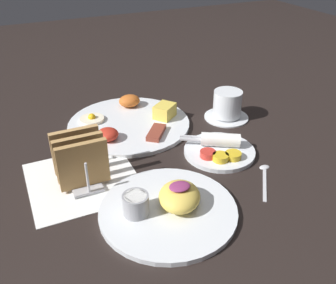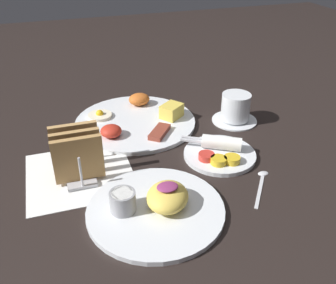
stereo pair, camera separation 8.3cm
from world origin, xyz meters
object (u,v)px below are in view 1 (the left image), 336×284
(toast_rack, at_px, (80,160))
(coffee_cup, at_px, (227,106))
(plate_foreground, at_px, (168,206))
(plate_breakfast, at_px, (130,122))
(plate_condiments, at_px, (220,150))

(toast_rack, relative_size, coffee_cup, 0.97)
(toast_rack, height_order, coffee_cup, toast_rack)
(plate_foreground, relative_size, coffee_cup, 2.14)
(plate_foreground, bearing_deg, toast_rack, 126.44)
(plate_breakfast, xyz_separation_m, plate_condiments, (0.14, -0.22, 0.00))
(plate_condiments, relative_size, toast_rack, 1.42)
(plate_breakfast, bearing_deg, plate_condiments, -57.12)
(plate_breakfast, bearing_deg, toast_rack, -132.15)
(toast_rack, bearing_deg, plate_condiments, -5.68)
(plate_breakfast, relative_size, plate_foreground, 1.24)
(coffee_cup, bearing_deg, plate_condiments, -126.91)
(plate_condiments, height_order, coffee_cup, coffee_cup)
(plate_breakfast, relative_size, plate_condiments, 1.93)
(plate_breakfast, distance_m, plate_condiments, 0.26)
(coffee_cup, bearing_deg, toast_rack, -164.46)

